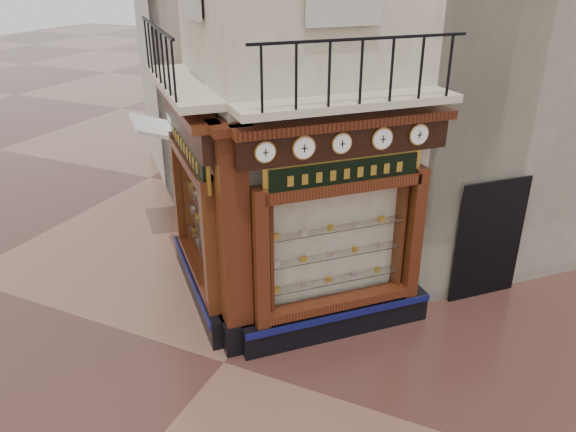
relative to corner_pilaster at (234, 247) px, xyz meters
The scene contains 13 objects.
ground 2.01m from the corner_pilaster, 90.00° to the right, with size 80.00×80.00×0.00m, color #452620.
shopfront_left 1.77m from the corner_pilaster, 142.77° to the left, with size 2.86×2.86×3.98m.
shopfront_right 1.77m from the corner_pilaster, 37.23° to the left, with size 2.86×2.86×3.98m.
corner_pilaster is the anchor object (origin of this frame).
balcony 2.47m from the corner_pilaster, 90.00° to the left, with size 5.94×2.97×1.03m.
clock_a 1.77m from the corner_pilaster, ahead, with size 0.27×0.27×0.33m.
clock_b 2.00m from the corner_pilaster, 22.02° to the left, with size 0.30×0.30×0.37m.
clock_c 2.37m from the corner_pilaster, 30.20° to the left, with size 0.27×0.27×0.34m.
clock_d 2.88m from the corner_pilaster, 34.50° to the left, with size 0.29×0.29×0.36m.
clock_e 3.42m from the corner_pilaster, 36.77° to the left, with size 0.28×0.28×0.35m.
awning 5.30m from the corner_pilaster, 140.83° to the left, with size 1.62×0.97×0.08m, color silver, non-canonical shape.
signboard_left 2.12m from the corner_pilaster, 145.25° to the left, with size 2.25×2.25×0.60m.
signboard_right 2.12m from the corner_pilaster, 34.75° to the left, with size 1.96×1.96×0.52m.
Camera 1 is at (4.11, -6.34, 6.16)m, focal length 35.00 mm.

